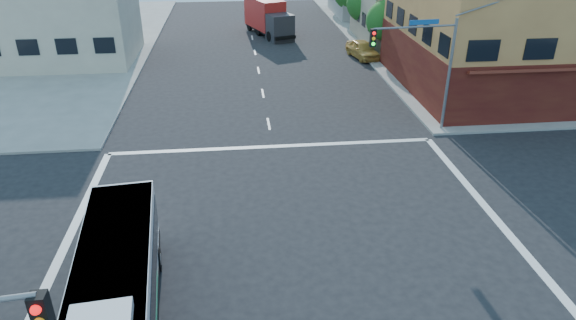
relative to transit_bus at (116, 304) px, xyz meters
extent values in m
plane|color=black|center=(6.13, 5.00, -1.60)|extent=(120.00, 120.00, 0.00)
cube|color=gray|center=(41.13, 40.00, -1.52)|extent=(50.00, 50.00, 0.15)
cube|color=#5E2215|center=(26.13, 23.50, 0.40)|extent=(18.09, 15.08, 4.00)
cube|color=beige|center=(-10.87, 35.00, 2.40)|extent=(12.00, 10.00, 8.00)
cylinder|color=slate|center=(16.93, 15.80, 1.90)|extent=(0.18, 0.18, 7.00)
cylinder|color=slate|center=(14.43, 15.55, 5.00)|extent=(5.01, 0.62, 0.12)
cube|color=black|center=(11.93, 15.30, 4.50)|extent=(0.32, 0.30, 1.00)
sphere|color=#FF0C0C|center=(11.93, 15.13, 4.80)|extent=(0.20, 0.20, 0.20)
sphere|color=yellow|center=(11.93, 15.13, 4.50)|extent=(0.20, 0.20, 0.20)
sphere|color=#19FF33|center=(11.93, 15.13, 4.20)|extent=(0.20, 0.20, 0.20)
cube|color=#165297|center=(14.93, 15.60, 5.25)|extent=(1.80, 0.22, 0.28)
cube|color=black|center=(0.33, -5.30, 4.50)|extent=(0.32, 0.30, 1.00)
sphere|color=#FF0C0C|center=(0.33, -5.47, 4.80)|extent=(0.20, 0.20, 0.20)
cylinder|color=#332312|center=(17.93, 33.00, -0.64)|extent=(0.28, 0.28, 1.92)
sphere|color=#17531C|center=(17.93, 33.00, 1.77)|extent=(3.60, 3.60, 3.60)
sphere|color=#17531C|center=(18.33, 32.70, 2.67)|extent=(2.52, 2.52, 2.52)
cylinder|color=#332312|center=(17.93, 41.00, -0.60)|extent=(0.28, 0.28, 1.99)
sphere|color=#17531C|center=(17.93, 41.00, 1.92)|extent=(3.80, 3.80, 3.80)
cylinder|color=#332312|center=(17.93, 49.00, -0.65)|extent=(0.28, 0.28, 1.89)
cylinder|color=#332312|center=(17.93, 57.00, -0.58)|extent=(0.28, 0.28, 2.03)
cube|color=silver|center=(0.00, 0.02, 0.03)|extent=(3.47, 11.20, 2.62)
cube|color=black|center=(0.00, 0.02, 0.19)|extent=(3.48, 10.87, 1.15)
cube|color=black|center=(-0.57, 5.44, 0.10)|extent=(2.15, 0.28, 1.24)
cube|color=#E5590C|center=(-0.57, 5.47, 1.02)|extent=(1.75, 0.23, 0.26)
cube|color=silver|center=(0.00, 0.02, 1.28)|extent=(3.40, 10.97, 0.11)
cylinder|color=black|center=(-1.46, 3.41, -1.12)|extent=(0.37, 0.98, 0.95)
cylinder|color=#99999E|center=(-1.59, 3.40, -1.12)|extent=(0.09, 0.48, 0.48)
cylinder|color=black|center=(0.72, 3.64, -1.12)|extent=(0.37, 0.98, 0.95)
cylinder|color=#99999E|center=(0.85, 3.65, -1.12)|extent=(0.09, 0.48, 0.48)
cube|color=#2A292E|center=(8.96, 40.35, -0.25)|extent=(3.01, 2.95, 2.69)
cube|color=black|center=(9.29, 39.42, 0.16)|extent=(2.08, 0.81, 1.04)
cube|color=#B31F1B|center=(7.64, 44.05, 0.58)|extent=(4.29, 6.30, 3.11)
cube|color=black|center=(8.06, 42.88, -1.03)|extent=(4.93, 8.57, 0.31)
cylinder|color=black|center=(7.87, 40.18, -1.08)|extent=(0.62, 1.07, 1.04)
cylinder|color=black|center=(9.92, 40.91, -1.08)|extent=(0.62, 1.07, 1.04)
cylinder|color=black|center=(6.86, 43.01, -1.08)|extent=(0.62, 1.07, 1.04)
cylinder|color=black|center=(8.91, 43.74, -1.08)|extent=(0.62, 1.07, 1.04)
cylinder|color=black|center=(5.99, 45.45, -1.08)|extent=(0.62, 1.07, 1.04)
cylinder|color=black|center=(8.04, 46.18, -1.08)|extent=(0.62, 1.07, 1.04)
imported|color=gold|center=(15.97, 32.98, -0.81)|extent=(2.71, 4.90, 1.58)
camera|label=1|loc=(4.08, -12.91, 11.32)|focal=32.00mm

